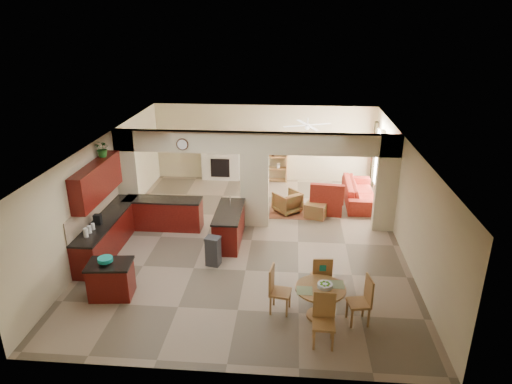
# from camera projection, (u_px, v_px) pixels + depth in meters

# --- Properties ---
(floor) EXTENTS (10.00, 10.00, 0.00)m
(floor) POSITION_uv_depth(u_px,v_px,m) (252.00, 240.00, 12.58)
(floor) COLOR gray
(floor) RESTS_ON ground
(ceiling) EXTENTS (10.00, 10.00, 0.00)m
(ceiling) POSITION_uv_depth(u_px,v_px,m) (251.00, 142.00, 11.56)
(ceiling) COLOR white
(ceiling) RESTS_ON wall_back
(wall_back) EXTENTS (8.00, 0.00, 8.00)m
(wall_back) POSITION_uv_depth(u_px,v_px,m) (264.00, 143.00, 16.71)
(wall_back) COLOR #C8B492
(wall_back) RESTS_ON floor
(wall_front) EXTENTS (8.00, 0.00, 8.00)m
(wall_front) POSITION_uv_depth(u_px,v_px,m) (223.00, 305.00, 7.43)
(wall_front) COLOR #C8B492
(wall_front) RESTS_ON floor
(wall_left) EXTENTS (0.00, 10.00, 10.00)m
(wall_left) POSITION_uv_depth(u_px,v_px,m) (105.00, 189.00, 12.38)
(wall_left) COLOR #C8B492
(wall_left) RESTS_ON floor
(wall_right) EXTENTS (0.00, 10.00, 10.00)m
(wall_right) POSITION_uv_depth(u_px,v_px,m) (406.00, 198.00, 11.76)
(wall_right) COLOR #C8B492
(wall_right) RESTS_ON floor
(partition_left_pier) EXTENTS (0.60, 0.25, 2.80)m
(partition_left_pier) POSITION_uv_depth(u_px,v_px,m) (128.00, 177.00, 13.28)
(partition_left_pier) COLOR #C8B492
(partition_left_pier) RESTS_ON floor
(partition_center_pier) EXTENTS (0.80, 0.25, 2.20)m
(partition_center_pier) POSITION_uv_depth(u_px,v_px,m) (255.00, 190.00, 13.11)
(partition_center_pier) COLOR #C8B492
(partition_center_pier) RESTS_ON floor
(partition_right_pier) EXTENTS (0.60, 0.25, 2.80)m
(partition_right_pier) POSITION_uv_depth(u_px,v_px,m) (387.00, 184.00, 12.71)
(partition_right_pier) COLOR #C8B492
(partition_right_pier) RESTS_ON floor
(partition_header) EXTENTS (8.00, 0.25, 0.60)m
(partition_header) POSITION_uv_depth(u_px,v_px,m) (255.00, 143.00, 12.60)
(partition_header) COLOR #C8B492
(partition_header) RESTS_ON partition_center_pier
(kitchen_counter) EXTENTS (2.52, 3.29, 1.48)m
(kitchen_counter) POSITION_uv_depth(u_px,v_px,m) (132.00, 225.00, 12.43)
(kitchen_counter) COLOR #3B0906
(kitchen_counter) RESTS_ON floor
(upper_cabinets) EXTENTS (0.35, 2.40, 0.90)m
(upper_cabinets) POSITION_uv_depth(u_px,v_px,m) (97.00, 181.00, 11.43)
(upper_cabinets) COLOR #3B0906
(upper_cabinets) RESTS_ON wall_left
(peninsula) EXTENTS (0.70, 1.85, 0.91)m
(peninsula) POSITION_uv_depth(u_px,v_px,m) (229.00, 226.00, 12.36)
(peninsula) COLOR #3B0906
(peninsula) RESTS_ON floor
(wall_clock) EXTENTS (0.34, 0.03, 0.34)m
(wall_clock) POSITION_uv_depth(u_px,v_px,m) (182.00, 144.00, 12.63)
(wall_clock) COLOR #462717
(wall_clock) RESTS_ON partition_header
(rug) EXTENTS (1.60, 1.30, 0.01)m
(rug) POSITION_uv_depth(u_px,v_px,m) (295.00, 211.00, 14.44)
(rug) COLOR #995837
(rug) RESTS_ON floor
(fireplace) EXTENTS (1.60, 0.35, 1.20)m
(fireplace) POSITION_uv_depth(u_px,v_px,m) (221.00, 164.00, 16.96)
(fireplace) COLOR beige
(fireplace) RESTS_ON floor
(shelving_unit) EXTENTS (1.00, 0.32, 1.80)m
(shelving_unit) POSITION_uv_depth(u_px,v_px,m) (273.00, 158.00, 16.70)
(shelving_unit) COLOR brown
(shelving_unit) RESTS_ON floor
(window_a) EXTENTS (0.02, 0.90, 1.90)m
(window_a) POSITION_uv_depth(u_px,v_px,m) (387.00, 176.00, 13.97)
(window_a) COLOR white
(window_a) RESTS_ON wall_right
(window_b) EXTENTS (0.02, 0.90, 1.90)m
(window_b) POSITION_uv_depth(u_px,v_px,m) (378.00, 159.00, 15.55)
(window_b) COLOR white
(window_b) RESTS_ON wall_right
(glazed_door) EXTENTS (0.02, 0.70, 2.10)m
(glazed_door) POSITION_uv_depth(u_px,v_px,m) (382.00, 171.00, 14.82)
(glazed_door) COLOR white
(glazed_door) RESTS_ON wall_right
(drape_a_left) EXTENTS (0.10, 0.28, 2.30)m
(drape_a_left) POSITION_uv_depth(u_px,v_px,m) (389.00, 182.00, 13.42)
(drape_a_left) COLOR #42221A
(drape_a_left) RESTS_ON wall_right
(drape_a_right) EXTENTS (0.10, 0.28, 2.30)m
(drape_a_right) POSITION_uv_depth(u_px,v_px,m) (382.00, 169.00, 14.53)
(drape_a_right) COLOR #42221A
(drape_a_right) RESTS_ON wall_right
(drape_b_left) EXTENTS (0.10, 0.28, 2.30)m
(drape_b_left) POSITION_uv_depth(u_px,v_px,m) (380.00, 164.00, 15.00)
(drape_b_left) COLOR #42221A
(drape_b_left) RESTS_ON wall_right
(drape_b_right) EXTENTS (0.10, 0.28, 2.30)m
(drape_b_right) POSITION_uv_depth(u_px,v_px,m) (374.00, 154.00, 16.11)
(drape_b_right) COLOR #42221A
(drape_b_right) RESTS_ON wall_right
(ceiling_fan) EXTENTS (1.00, 1.00, 0.10)m
(ceiling_fan) POSITION_uv_depth(u_px,v_px,m) (308.00, 125.00, 14.32)
(ceiling_fan) COLOR white
(ceiling_fan) RESTS_ON ceiling
(kitchen_island) EXTENTS (1.01, 0.77, 0.82)m
(kitchen_island) POSITION_uv_depth(u_px,v_px,m) (111.00, 280.00, 9.96)
(kitchen_island) COLOR #3B0906
(kitchen_island) RESTS_ON floor
(teal_bowl) EXTENTS (0.32, 0.32, 0.15)m
(teal_bowl) POSITION_uv_depth(u_px,v_px,m) (105.00, 261.00, 9.76)
(teal_bowl) COLOR teal
(teal_bowl) RESTS_ON kitchen_island
(trash_can) EXTENTS (0.38, 0.35, 0.70)m
(trash_can) POSITION_uv_depth(u_px,v_px,m) (213.00, 252.00, 11.23)
(trash_can) COLOR #2C2C2E
(trash_can) RESTS_ON floor
(dining_table) EXTENTS (1.02, 1.02, 0.70)m
(dining_table) POSITION_uv_depth(u_px,v_px,m) (320.00, 297.00, 9.24)
(dining_table) COLOR brown
(dining_table) RESTS_ON floor
(fruit_bowl) EXTENTS (0.30, 0.30, 0.16)m
(fruit_bowl) POSITION_uv_depth(u_px,v_px,m) (325.00, 286.00, 9.06)
(fruit_bowl) COLOR #55A222
(fruit_bowl) RESTS_ON dining_table
(sofa) EXTENTS (2.47, 0.99, 0.72)m
(sofa) POSITION_uv_depth(u_px,v_px,m) (360.00, 192.00, 14.99)
(sofa) COLOR maroon
(sofa) RESTS_ON floor
(chaise) EXTENTS (1.10, 0.94, 0.41)m
(chaise) POSITION_uv_depth(u_px,v_px,m) (325.00, 205.00, 14.34)
(chaise) COLOR maroon
(chaise) RESTS_ON floor
(armchair) EXTENTS (1.02, 1.03, 0.67)m
(armchair) POSITION_uv_depth(u_px,v_px,m) (287.00, 202.00, 14.26)
(armchair) COLOR maroon
(armchair) RESTS_ON floor
(ottoman) EXTENTS (0.78, 0.78, 0.45)m
(ottoman) POSITION_uv_depth(u_px,v_px,m) (316.00, 210.00, 13.98)
(ottoman) COLOR maroon
(ottoman) RESTS_ON floor
(plant) EXTENTS (0.48, 0.44, 0.44)m
(plant) POSITION_uv_depth(u_px,v_px,m) (103.00, 149.00, 11.72)
(plant) COLOR #1D5316
(plant) RESTS_ON upper_cabinets
(chair_north) EXTENTS (0.45, 0.45, 1.02)m
(chair_north) POSITION_uv_depth(u_px,v_px,m) (321.00, 276.00, 9.84)
(chair_north) COLOR brown
(chair_north) RESTS_ON floor
(chair_east) EXTENTS (0.49, 0.49, 1.02)m
(chair_east) POSITION_uv_depth(u_px,v_px,m) (363.00, 299.00, 9.05)
(chair_east) COLOR brown
(chair_east) RESTS_ON floor
(chair_south) EXTENTS (0.43, 0.44, 1.02)m
(chair_south) POSITION_uv_depth(u_px,v_px,m) (324.00, 317.00, 8.51)
(chair_south) COLOR brown
(chair_south) RESTS_ON floor
(chair_west) EXTENTS (0.48, 0.48, 1.02)m
(chair_west) POSITION_uv_depth(u_px,v_px,m) (276.00, 288.00, 9.41)
(chair_west) COLOR brown
(chair_west) RESTS_ON floor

